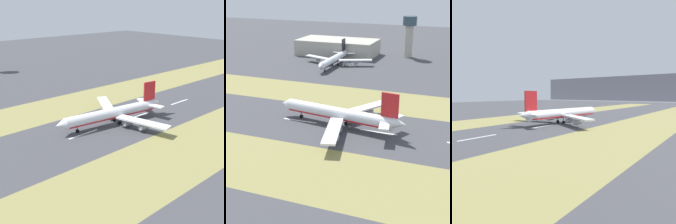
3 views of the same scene
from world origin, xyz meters
The scene contains 7 objects.
ground_plane centered at (0.00, 0.00, 0.00)m, with size 800.00×800.00×0.00m, color #424247.
grass_median_west centered at (-45.00, 0.00, 0.00)m, with size 40.00×600.00×0.01m, color olive.
grass_median_east centered at (45.00, 0.00, 0.00)m, with size 40.00×600.00×0.01m, color olive.
centreline_dash_near centered at (0.00, -59.40, 0.01)m, with size 1.20×18.00×0.01m, color silver.
centreline_dash_mid centered at (0.00, -19.40, 0.01)m, with size 1.20×18.00×0.01m, color silver.
centreline_dash_far centered at (0.00, 20.60, 0.01)m, with size 1.20×18.00×0.01m, color silver.
airplane_main_jet centered at (0.42, -1.29, 6.02)m, with size 63.52×67.11×20.20m.
Camera 3 is at (83.89, -110.69, 18.42)m, focal length 35.00 mm.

